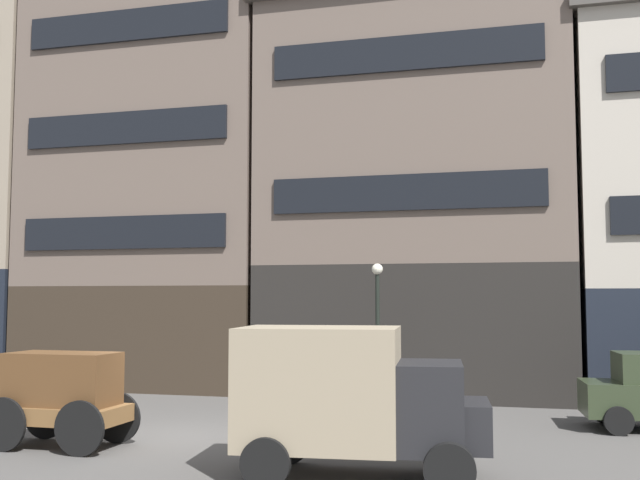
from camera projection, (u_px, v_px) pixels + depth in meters
ground_plane at (170, 437)px, 16.65m from camera, size 120.00×120.00×0.00m
building_center_left at (168, 139)px, 28.17m from camera, size 9.32×6.95×18.29m
building_center_right at (418, 195)px, 25.59m from camera, size 10.44×6.95×13.33m
cargo_wagon at (60, 392)px, 15.63m from camera, size 2.92×1.54×1.98m
delivery_truck_far at (352, 396)px, 12.99m from camera, size 4.49×2.47×2.62m
streetlamp_curbside at (378, 314)px, 21.03m from camera, size 0.32×0.32×4.12m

